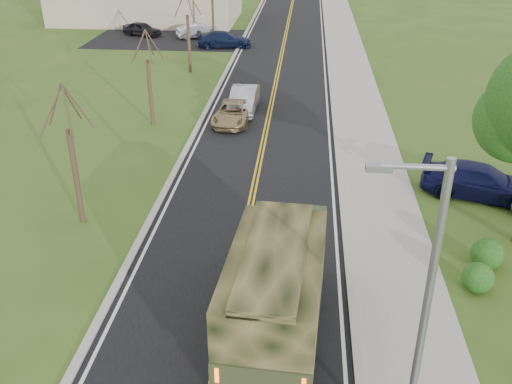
# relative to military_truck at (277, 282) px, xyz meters

# --- Properties ---
(road) EXTENTS (8.00, 120.00, 0.01)m
(road) POSITION_rel_military_truck_xyz_m (-1.66, 36.50, -2.10)
(road) COLOR black
(road) RESTS_ON ground
(curb_right) EXTENTS (0.30, 120.00, 0.12)m
(curb_right) POSITION_rel_military_truck_xyz_m (2.49, 36.50, -2.04)
(curb_right) COLOR #9E998E
(curb_right) RESTS_ON ground
(sidewalk_right) EXTENTS (3.20, 120.00, 0.10)m
(sidewalk_right) POSITION_rel_military_truck_xyz_m (4.24, 36.50, -2.05)
(sidewalk_right) COLOR #9E998E
(sidewalk_right) RESTS_ON ground
(curb_left) EXTENTS (0.30, 120.00, 0.10)m
(curb_left) POSITION_rel_military_truck_xyz_m (-5.81, 36.50, -2.05)
(curb_left) COLOR #9E998E
(curb_left) RESTS_ON ground
(street_light) EXTENTS (1.65, 0.22, 8.00)m
(street_light) POSITION_rel_military_truck_xyz_m (3.24, -4.00, 2.33)
(street_light) COLOR gray
(street_light) RESTS_ON ground
(bare_tree_a) EXTENTS (1.93, 2.26, 6.08)m
(bare_tree_a) POSITION_rel_military_truck_xyz_m (-8.67, 6.50, 0.53)
(bare_tree_a) COLOR #38281C
(bare_tree_a) RESTS_ON ground
(bare_tree_b) EXTENTS (1.83, 2.14, 5.73)m
(bare_tree_b) POSITION_rel_military_truck_xyz_m (-8.67, 18.50, 0.37)
(bare_tree_b) COLOR #38281C
(bare_tree_b) RESTS_ON ground
(bare_tree_c) EXTENTS (2.04, 2.39, 6.42)m
(bare_tree_c) POSITION_rel_military_truck_xyz_m (-8.67, 30.50, 0.68)
(bare_tree_c) COLOR #38281C
(bare_tree_c) RESTS_ON ground
(bare_tree_d) EXTENTS (1.88, 2.20, 5.91)m
(bare_tree_d) POSITION_rel_military_truck_xyz_m (-8.67, 42.50, 0.45)
(bare_tree_d) COLOR #38281C
(bare_tree_d) RESTS_ON ground
(military_truck) EXTENTS (3.04, 7.51, 3.67)m
(military_truck) POSITION_rel_military_truck_xyz_m (0.00, 0.00, 0.00)
(military_truck) COLOR black
(military_truck) RESTS_ON ground
(suv_champagne) EXTENTS (2.42, 4.67, 1.26)m
(suv_champagne) POSITION_rel_military_truck_xyz_m (-3.78, 19.24, -1.47)
(suv_champagne) COLOR #9A8557
(suv_champagne) RESTS_ON ground
(sedan_silver) EXTENTS (1.73, 4.69, 1.53)m
(sedan_silver) POSITION_rel_military_truck_xyz_m (-3.36, 21.43, -1.33)
(sedan_silver) COLOR #ACACB1
(sedan_silver) RESTS_ON ground
(pickup_navy) EXTENTS (5.67, 3.58, 1.53)m
(pickup_navy) POSITION_rel_military_truck_xyz_m (8.75, 10.37, -1.33)
(pickup_navy) COLOR #0F1038
(pickup_navy) RESTS_ON ground
(lot_car_dark) EXTENTS (4.35, 3.06, 1.38)m
(lot_car_dark) POSITION_rel_military_truck_xyz_m (-16.15, 43.63, -1.41)
(lot_car_dark) COLOR black
(lot_car_dark) RESTS_ON ground
(lot_car_silver) EXTENTS (4.63, 3.14, 1.44)m
(lot_car_silver) POSITION_rel_military_truck_xyz_m (-10.25, 43.14, -1.38)
(lot_car_silver) COLOR silver
(lot_car_silver) RESTS_ON ground
(lot_car_navy) EXTENTS (5.26, 2.72, 1.46)m
(lot_car_navy) POSITION_rel_military_truck_xyz_m (-7.16, 39.35, -1.37)
(lot_car_navy) COLOR #0E1735
(lot_car_navy) RESTS_ON ground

